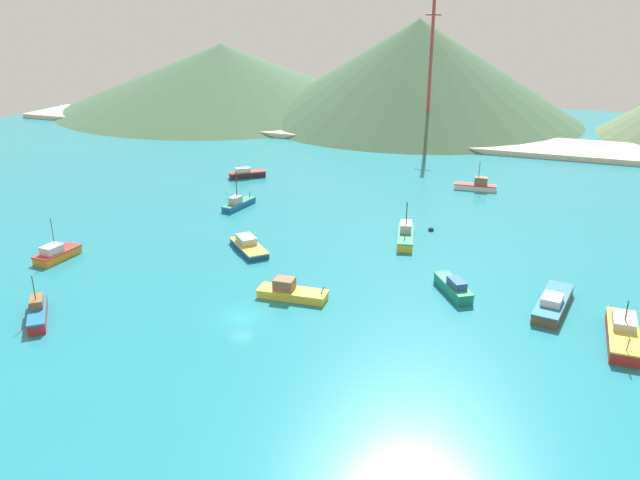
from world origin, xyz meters
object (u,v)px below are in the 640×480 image
object	(u,v)px
fishing_boat_7	(248,246)
fishing_boat_10	(454,287)
buoy_0	(431,230)
fishing_boat_0	(238,203)
fishing_boat_4	(477,186)
fishing_boat_5	(247,174)
fishing_boat_1	(623,333)
fishing_boat_8	(291,292)
fishing_boat_6	(553,303)
fishing_boat_9	(38,312)
fishing_boat_2	(56,253)
fishing_boat_3	(406,235)
radio_tower	(431,65)

from	to	relation	value
fishing_boat_7	fishing_boat_10	world-z (taller)	fishing_boat_10
buoy_0	fishing_boat_0	bearing A→B (deg)	-179.97
fishing_boat_4	fishing_boat_5	size ratio (longest dim) A/B	1.16
fishing_boat_5	fishing_boat_7	size ratio (longest dim) A/B	0.83
fishing_boat_7	fishing_boat_10	xyz separation A→B (m)	(30.67, -4.23, 0.18)
fishing_boat_4	fishing_boat_5	distance (m)	46.14
fishing_boat_1	fishing_boat_8	xyz separation A→B (m)	(-37.72, -2.73, -0.12)
fishing_boat_6	buoy_0	bearing A→B (deg)	130.73
fishing_boat_5	fishing_boat_9	size ratio (longest dim) A/B	0.93
fishing_boat_7	fishing_boat_9	size ratio (longest dim) A/B	1.11
fishing_boat_4	fishing_boat_7	world-z (taller)	fishing_boat_4
fishing_boat_2	buoy_0	size ratio (longest dim) A/B	7.94
fishing_boat_0	fishing_boat_1	bearing A→B (deg)	-24.34
fishing_boat_3	fishing_boat_6	world-z (taller)	fishing_boat_3
fishing_boat_2	fishing_boat_8	distance (m)	35.93
fishing_boat_10	buoy_0	world-z (taller)	fishing_boat_10
fishing_boat_9	buoy_0	size ratio (longest dim) A/B	8.67
fishing_boat_0	fishing_boat_3	xyz separation A→B (m)	(31.53, -5.78, 0.18)
fishing_boat_1	fishing_boat_4	world-z (taller)	fishing_boat_4
fishing_boat_6	fishing_boat_9	world-z (taller)	fishing_boat_9
fishing_boat_1	fishing_boat_3	distance (m)	36.28
fishing_boat_6	fishing_boat_7	bearing A→B (deg)	174.22
fishing_boat_3	fishing_boat_7	distance (m)	23.87
fishing_boat_3	buoy_0	distance (m)	6.48
buoy_0	fishing_boat_3	bearing A→B (deg)	-115.64
fishing_boat_4	fishing_boat_2	bearing A→B (deg)	-131.96
fishing_boat_6	fishing_boat_1	bearing A→B (deg)	-36.27
fishing_boat_9	fishing_boat_1	bearing A→B (deg)	16.09
fishing_boat_4	fishing_boat_6	distance (m)	50.61
fishing_boat_3	fishing_boat_10	size ratio (longest dim) A/B	1.33
fishing_boat_4	radio_tower	bearing A→B (deg)	114.87
fishing_boat_3	fishing_boat_8	bearing A→B (deg)	-109.44
fishing_boat_0	buoy_0	xyz separation A→B (m)	(34.31, 0.02, -0.61)
fishing_boat_1	fishing_boat_3	size ratio (longest dim) A/B	1.08
fishing_boat_4	fishing_boat_5	xyz separation A→B (m)	(-45.51, -7.57, -0.04)
fishing_boat_3	buoy_0	bearing A→B (deg)	64.36
fishing_boat_3	fishing_boat_7	bearing A→B (deg)	-149.87
fishing_boat_8	fishing_boat_10	xyz separation A→B (m)	(18.62, 8.16, 0.08)
fishing_boat_4	fishing_boat_6	size ratio (longest dim) A/B	0.73
fishing_boat_0	fishing_boat_6	bearing A→B (deg)	-22.48
fishing_boat_0	fishing_boat_5	bearing A→B (deg)	112.48
fishing_boat_0	fishing_boat_3	size ratio (longest dim) A/B	0.80
fishing_boat_5	radio_tower	bearing A→B (deg)	59.07
fishing_boat_1	fishing_boat_7	size ratio (longest dim) A/B	1.29
fishing_boat_6	buoy_0	xyz separation A→B (m)	(-19.02, 22.08, -0.64)
fishing_boat_0	fishing_boat_1	distance (m)	66.56
fishing_boat_5	fishing_boat_7	world-z (taller)	fishing_boat_5
fishing_boat_6	fishing_boat_8	bearing A→B (deg)	-165.09
fishing_boat_5	fishing_boat_8	distance (m)	57.52
fishing_boat_7	radio_tower	world-z (taller)	radio_tower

